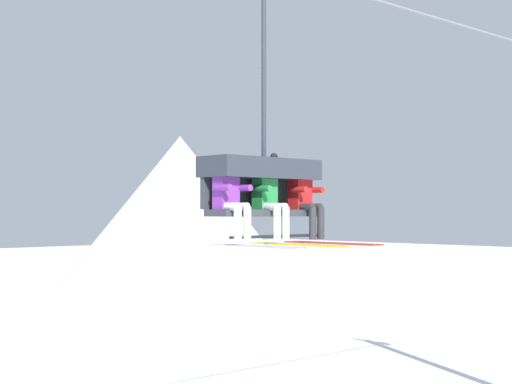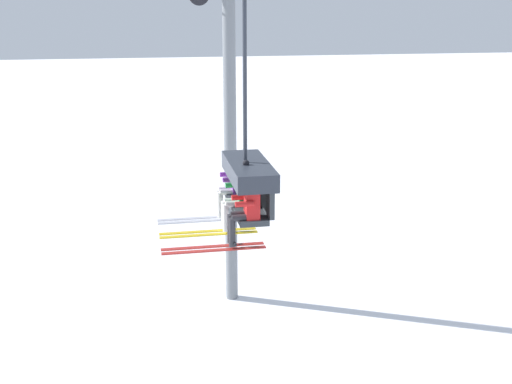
% 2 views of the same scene
% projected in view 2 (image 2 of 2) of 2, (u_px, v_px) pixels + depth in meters
% --- Properties ---
extents(lift_tower_near, '(0.36, 1.88, 9.21)m').
position_uv_depth(lift_tower_near, '(230.00, 146.00, 18.42)').
color(lift_tower_near, slate).
rests_on(lift_tower_near, ground_plane).
extents(chairlift_chair, '(1.91, 0.74, 4.03)m').
position_uv_depth(chairlift_chair, '(249.00, 176.00, 11.01)').
color(chairlift_chair, '#33383D').
extents(skier_purple, '(0.46, 1.70, 1.23)m').
position_uv_depth(skier_purple, '(231.00, 184.00, 11.77)').
color(skier_purple, purple).
extents(skier_green, '(0.48, 1.70, 1.34)m').
position_uv_depth(skier_green, '(237.00, 194.00, 11.06)').
color(skier_green, '#23843D').
extents(skier_red, '(0.46, 1.70, 1.23)m').
position_uv_depth(skier_red, '(244.00, 209.00, 10.37)').
color(skier_red, red).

